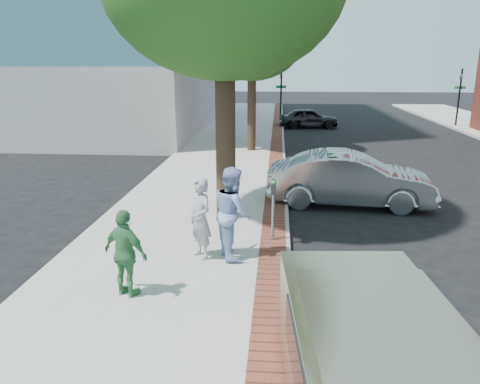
# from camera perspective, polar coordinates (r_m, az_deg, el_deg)

# --- Properties ---
(ground) EXTENTS (120.00, 120.00, 0.00)m
(ground) POSITION_cam_1_polar(r_m,az_deg,el_deg) (10.99, 0.34, -7.00)
(ground) COLOR black
(ground) RESTS_ON ground
(sidewalk) EXTENTS (5.00, 60.00, 0.15)m
(sidewalk) POSITION_cam_1_polar(r_m,az_deg,el_deg) (18.73, -2.38, 2.79)
(sidewalk) COLOR #9E9991
(sidewalk) RESTS_ON ground
(brick_strip) EXTENTS (0.60, 60.00, 0.01)m
(brick_strip) POSITION_cam_1_polar(r_m,az_deg,el_deg) (18.57, 4.38, 2.90)
(brick_strip) COLOR brown
(brick_strip) RESTS_ON sidewalk
(curb) EXTENTS (0.10, 60.00, 0.15)m
(curb) POSITION_cam_1_polar(r_m,az_deg,el_deg) (18.59, 5.45, 2.64)
(curb) COLOR gray
(curb) RESTS_ON ground
(office_base) EXTENTS (18.20, 22.20, 4.00)m
(office_base) POSITION_cam_1_polar(r_m,az_deg,el_deg) (35.02, -18.85, 11.16)
(office_base) COLOR gray
(office_base) RESTS_ON ground
(signal_near) EXTENTS (0.70, 0.15, 3.80)m
(signal_near) POSITION_cam_1_polar(r_m,az_deg,el_deg) (32.18, 5.02, 12.04)
(signal_near) COLOR black
(signal_near) RESTS_ON ground
(signal_far) EXTENTS (0.70, 0.15, 3.80)m
(signal_far) POSITION_cam_1_polar(r_m,az_deg,el_deg) (34.25, 25.19, 10.87)
(signal_far) COLOR black
(signal_far) RESTS_ON ground
(tree_far) EXTENTS (4.80, 4.80, 7.14)m
(tree_far) POSITION_cam_1_polar(r_m,az_deg,el_deg) (22.18, 1.49, 18.38)
(tree_far) COLOR black
(tree_far) RESTS_ON sidewalk
(parking_meter) EXTENTS (0.12, 0.32, 1.47)m
(parking_meter) POSITION_cam_1_polar(r_m,az_deg,el_deg) (10.84, 4.11, -0.62)
(parking_meter) COLOR gray
(parking_meter) RESTS_ON sidewalk
(person_gray) EXTENTS (0.73, 0.76, 1.76)m
(person_gray) POSITION_cam_1_polar(r_m,az_deg,el_deg) (9.91, -4.83, -3.27)
(person_gray) COLOR #99999E
(person_gray) RESTS_ON sidewalk
(person_officer) EXTENTS (1.04, 1.16, 1.98)m
(person_officer) POSITION_cam_1_polar(r_m,az_deg,el_deg) (9.93, -0.90, -2.52)
(person_officer) COLOR #8BA4D6
(person_officer) RESTS_ON sidewalk
(person_green) EXTENTS (1.02, 0.75, 1.61)m
(person_green) POSITION_cam_1_polar(r_m,az_deg,el_deg) (8.57, -13.76, -7.30)
(person_green) COLOR #3A8046
(person_green) RESTS_ON sidewalk
(sedan_silver) EXTENTS (5.03, 2.15, 1.61)m
(sedan_silver) POSITION_cam_1_polar(r_m,az_deg,el_deg) (14.46, 13.29, 1.51)
(sedan_silver) COLOR #A3A4A9
(sedan_silver) RESTS_ON ground
(bg_car) EXTENTS (3.95, 1.87, 1.30)m
(bg_car) POSITION_cam_1_polar(r_m,az_deg,el_deg) (31.43, 8.38, 8.92)
(bg_car) COLOR black
(bg_car) RESTS_ON ground
(van) EXTENTS (2.13, 4.77, 1.71)m
(van) POSITION_cam_1_polar(r_m,az_deg,el_deg) (5.56, 16.57, -21.39)
(van) COLOR gray
(van) RESTS_ON ground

